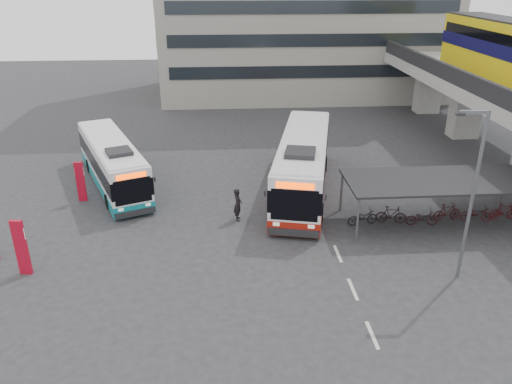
{
  "coord_description": "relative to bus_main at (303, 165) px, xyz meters",
  "views": [
    {
      "loc": [
        -2.99,
        -20.82,
        12.72
      ],
      "look_at": [
        -1.31,
        3.25,
        2.0
      ],
      "focal_mm": 35.0,
      "sensor_mm": 36.0,
      "label": 1
    }
  ],
  "objects": [
    {
      "name": "road_markings",
      "position": [
        0.57,
        -10.75,
        -1.75
      ],
      "size": [
        0.15,
        7.6,
        0.01
      ],
      "color": "beige",
      "rests_on": "ground"
    },
    {
      "name": "lamp_post",
      "position": [
        5.46,
        -10.08,
        2.65
      ],
      "size": [
        1.36,
        0.24,
        7.74
      ],
      "rotation": [
        0.0,
        0.0,
        -0.06
      ],
      "color": "#595B60",
      "rests_on": "ground"
    },
    {
      "name": "pedestrian",
      "position": [
        -4.19,
        -3.74,
        -0.82
      ],
      "size": [
        0.47,
        0.7,
        1.88
      ],
      "primitive_type": "imported",
      "rotation": [
        0.0,
        0.0,
        1.54
      ],
      "color": "black",
      "rests_on": "ground"
    },
    {
      "name": "bus_teal",
      "position": [
        -11.98,
        1.81,
        -0.26
      ],
      "size": [
        6.35,
        10.98,
        3.22
      ],
      "rotation": [
        0.0,
        0.0,
        0.39
      ],
      "color": "white",
      "rests_on": "ground"
    },
    {
      "name": "bike_shelter",
      "position": [
        6.54,
        -4.75,
        -0.32
      ],
      "size": [
        10.0,
        4.0,
        2.54
      ],
      "color": "#595B60",
      "rests_on": "ground"
    },
    {
      "name": "ground",
      "position": [
        -1.93,
        -7.75,
        -1.76
      ],
      "size": [
        120.0,
        120.0,
        0.0
      ],
      "primitive_type": "plane",
      "color": "#28282B",
      "rests_on": "ground"
    },
    {
      "name": "sign_totem_south",
      "position": [
        -14.08,
        -8.47,
        -0.36
      ],
      "size": [
        0.59,
        0.24,
        2.72
      ],
      "rotation": [
        0.0,
        0.0,
        -0.12
      ],
      "color": "#A70A1F",
      "rests_on": "ground"
    },
    {
      "name": "bus_main",
      "position": [
        0.0,
        0.0,
        0.0
      ],
      "size": [
        5.56,
        13.1,
        3.79
      ],
      "rotation": [
        0.0,
        0.0,
        -0.23
      ],
      "color": "white",
      "rests_on": "ground"
    },
    {
      "name": "sign_totem_north",
      "position": [
        -13.43,
        -0.55,
        -0.48
      ],
      "size": [
        0.54,
        0.22,
        2.48
      ],
      "rotation": [
        0.0,
        0.0,
        0.12
      ],
      "color": "#A70A1F",
      "rests_on": "ground"
    }
  ]
}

